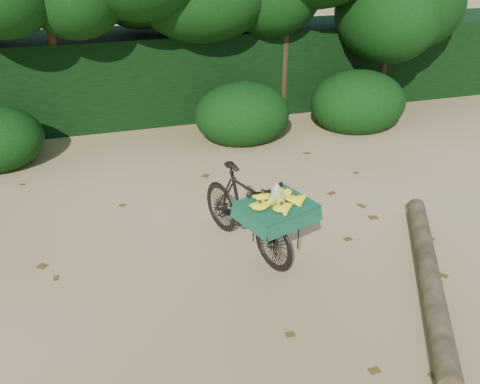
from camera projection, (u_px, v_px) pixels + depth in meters
name	position (u px, v px, depth m)	size (l,w,h in m)	color
ground	(229.00, 279.00, 6.05)	(80.00, 80.00, 0.00)	tan
vendor_bicycle	(247.00, 211.00, 6.37)	(1.21, 1.96, 1.11)	black
fallen_log	(429.00, 274.00, 5.93)	(0.24, 0.24, 3.37)	brown
hedge_backdrop	(149.00, 75.00, 10.97)	(26.00, 1.80, 1.80)	black
tree_row	(116.00, 30.00, 9.61)	(14.50, 2.00, 4.00)	black
bush_clumps	(192.00, 122.00, 9.61)	(8.80, 1.70, 0.90)	black
leaf_litter	(215.00, 250.00, 6.59)	(7.00, 7.30, 0.01)	#473413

